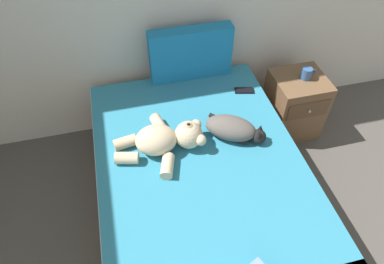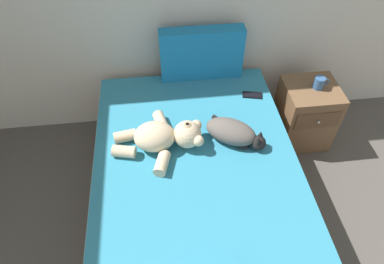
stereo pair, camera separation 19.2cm
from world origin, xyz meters
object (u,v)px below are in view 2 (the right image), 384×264
object	(u,v)px
teddy_bear	(164,137)
cell_phone	(252,95)
bed	(198,199)
patterned_cushion	(202,54)
mug	(319,83)
cat	(234,133)
nightstand	(305,114)

from	to	relation	value
teddy_bear	cell_phone	world-z (taller)	teddy_bear
bed	patterned_cushion	world-z (taller)	patterned_cushion
cell_phone	mug	xyz separation A→B (m)	(0.53, 0.02, 0.05)
patterned_cushion	cat	world-z (taller)	patterned_cushion
patterned_cushion	mug	size ratio (longest dim) A/B	5.29
bed	mug	distance (m)	1.29
mug	teddy_bear	bearing A→B (deg)	-160.09
bed	teddy_bear	bearing A→B (deg)	125.88
bed	nightstand	bearing A→B (deg)	35.06
cat	mug	distance (m)	0.88
cat	mug	size ratio (longest dim) A/B	3.40
patterned_cushion	nightstand	size ratio (longest dim) A/B	1.14
bed	patterned_cushion	bearing A→B (deg)	81.18
cat	nightstand	bearing A→B (deg)	31.38
patterned_cushion	teddy_bear	xyz separation A→B (m)	(-0.34, -0.71, -0.12)
cat	cell_phone	distance (m)	0.49
teddy_bear	cat	bearing A→B (deg)	-0.92
bed	teddy_bear	world-z (taller)	teddy_bear
teddy_bear	cell_phone	size ratio (longest dim) A/B	3.70
teddy_bear	nightstand	distance (m)	1.31
cat	mug	xyz separation A→B (m)	(0.76, 0.45, -0.02)
teddy_bear	cell_phone	xyz separation A→B (m)	(0.69, 0.42, -0.08)
bed	cell_phone	xyz separation A→B (m)	(0.50, 0.68, 0.28)
cell_phone	nightstand	size ratio (longest dim) A/B	0.29
bed	cell_phone	bearing A→B (deg)	53.40
patterned_cushion	cat	xyz separation A→B (m)	(0.12, -0.71, -0.14)
cat	mug	bearing A→B (deg)	30.45
cat	bed	bearing A→B (deg)	-136.37
cell_phone	cat	bearing A→B (deg)	-119.23
bed	cat	bearing A→B (deg)	43.63
teddy_bear	cell_phone	distance (m)	0.81
teddy_bear	nightstand	bearing A→B (deg)	20.28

